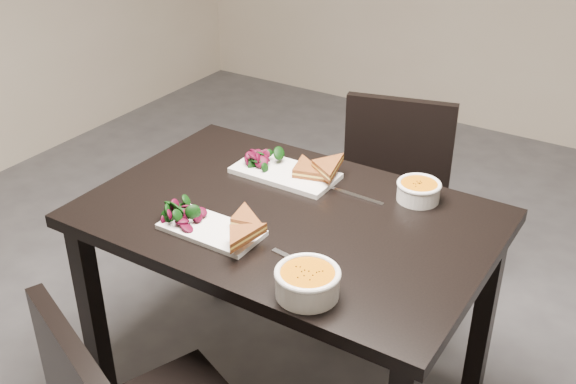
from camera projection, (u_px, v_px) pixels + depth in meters
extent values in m
cube|color=black|center=(288.00, 218.00, 2.06)|extent=(1.20, 0.80, 0.04)
cube|color=black|center=(93.00, 316.00, 2.25)|extent=(0.06, 0.06, 0.71)
cube|color=black|center=(219.00, 223.00, 2.75)|extent=(0.06, 0.06, 0.71)
cube|color=black|center=(484.00, 317.00, 2.24)|extent=(0.06, 0.06, 0.71)
cube|color=black|center=(386.00, 220.00, 2.63)|extent=(0.51, 0.51, 0.04)
cube|color=black|center=(327.00, 286.00, 2.63)|extent=(0.05, 0.05, 0.41)
cube|color=black|center=(421.00, 304.00, 2.54)|extent=(0.05, 0.05, 0.41)
cube|color=black|center=(348.00, 237.00, 2.93)|extent=(0.05, 0.05, 0.41)
cube|color=black|center=(433.00, 251.00, 2.84)|extent=(0.05, 0.05, 0.41)
cube|color=black|center=(398.00, 147.00, 2.68)|extent=(0.42, 0.15, 0.40)
cube|color=white|center=(211.00, 230.00, 1.95)|extent=(0.29, 0.15, 0.01)
cylinder|color=white|center=(307.00, 285.00, 1.69)|extent=(0.16, 0.16, 0.06)
cylinder|color=orange|center=(308.00, 275.00, 1.68)|extent=(0.14, 0.14, 0.02)
torus|color=white|center=(308.00, 273.00, 1.67)|extent=(0.16, 0.16, 0.02)
cube|color=silver|center=(299.00, 262.00, 1.83)|extent=(0.18, 0.04, 0.00)
cube|color=white|center=(285.00, 173.00, 2.25)|extent=(0.34, 0.17, 0.02)
cylinder|color=white|center=(418.00, 193.00, 2.11)|extent=(0.13, 0.13, 0.05)
cylinder|color=orange|center=(419.00, 186.00, 2.09)|extent=(0.11, 0.11, 0.02)
torus|color=white|center=(419.00, 184.00, 2.09)|extent=(0.14, 0.14, 0.01)
cube|color=silver|center=(357.00, 196.00, 2.13)|extent=(0.18, 0.02, 0.00)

